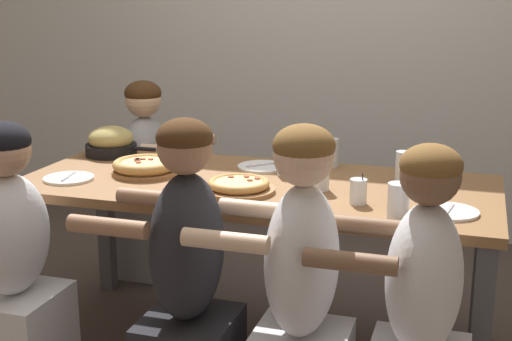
# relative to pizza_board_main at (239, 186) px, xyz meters

# --- Properties ---
(dining_table) EXTENTS (2.02, 0.87, 0.77)m
(dining_table) POSITION_rel_pizza_board_main_xyz_m (0.02, 0.17, -0.11)
(dining_table) COLOR brown
(dining_table) RESTS_ON ground
(pizza_board_main) EXTENTS (0.30, 0.30, 0.05)m
(pizza_board_main) POSITION_rel_pizza_board_main_xyz_m (0.00, 0.00, 0.00)
(pizza_board_main) COLOR #996B42
(pizza_board_main) RESTS_ON dining_table
(pizza_board_second) EXTENTS (0.30, 0.30, 0.06)m
(pizza_board_second) POSITION_rel_pizza_board_main_xyz_m (-0.49, 0.15, 0.01)
(pizza_board_second) COLOR #996B42
(pizza_board_second) RESTS_ON dining_table
(skillet_bowl) EXTENTS (0.36, 0.25, 0.14)m
(skillet_bowl) POSITION_rel_pizza_board_main_xyz_m (-0.81, 0.44, 0.04)
(skillet_bowl) COLOR black
(skillet_bowl) RESTS_ON dining_table
(empty_plate_a) EXTENTS (0.22, 0.22, 0.02)m
(empty_plate_a) POSITION_rel_pizza_board_main_xyz_m (-0.76, -0.04, -0.02)
(empty_plate_a) COLOR white
(empty_plate_a) RESTS_ON dining_table
(empty_plate_b) EXTENTS (0.23, 0.23, 0.02)m
(empty_plate_b) POSITION_rel_pizza_board_main_xyz_m (-0.02, 0.41, -0.02)
(empty_plate_b) COLOR white
(empty_plate_b) RESTS_ON dining_table
(empty_plate_c) EXTENTS (0.22, 0.22, 0.02)m
(empty_plate_c) POSITION_rel_pizza_board_main_xyz_m (0.82, -0.04, -0.02)
(empty_plate_c) COLOR white
(empty_plate_c) RESTS_ON dining_table
(cocktail_glass_blue) EXTENTS (0.07, 0.07, 0.12)m
(cocktail_glass_blue) POSITION_rel_pizza_board_main_xyz_m (0.49, -0.02, 0.02)
(cocktail_glass_blue) COLOR silver
(cocktail_glass_blue) RESTS_ON dining_table
(drinking_glass_a) EXTENTS (0.08, 0.08, 0.13)m
(drinking_glass_a) POSITION_rel_pizza_board_main_xyz_m (0.65, -0.16, 0.03)
(drinking_glass_a) COLOR silver
(drinking_glass_a) RESTS_ON dining_table
(drinking_glass_b) EXTENTS (0.06, 0.06, 0.12)m
(drinking_glass_b) POSITION_rel_pizza_board_main_xyz_m (0.10, 0.31, 0.03)
(drinking_glass_b) COLOR silver
(drinking_glass_b) RESTS_ON dining_table
(drinking_glass_c) EXTENTS (0.07, 0.07, 0.13)m
(drinking_glass_c) POSITION_rel_pizza_board_main_xyz_m (0.62, 0.36, 0.03)
(drinking_glass_c) COLOR silver
(drinking_glass_c) RESTS_ON dining_table
(drinking_glass_d) EXTENTS (0.07, 0.07, 0.15)m
(drinking_glass_d) POSITION_rel_pizza_board_main_xyz_m (0.31, 0.13, 0.04)
(drinking_glass_d) COLOR silver
(drinking_glass_d) RESTS_ON dining_table
(drinking_glass_e) EXTENTS (0.07, 0.07, 0.13)m
(drinking_glass_e) POSITION_rel_pizza_board_main_xyz_m (0.27, 0.53, 0.03)
(drinking_glass_e) COLOR silver
(drinking_glass_e) RESTS_ON dining_table
(diner_near_center) EXTENTS (0.51, 0.40, 1.15)m
(diner_near_center) POSITION_rel_pizza_board_main_xyz_m (-0.03, -0.48, -0.27)
(diner_near_center) COLOR #232328
(diner_near_center) RESTS_ON ground
(diner_near_right) EXTENTS (0.51, 0.40, 1.12)m
(diner_near_right) POSITION_rel_pizza_board_main_xyz_m (0.77, -0.48, -0.28)
(diner_near_right) COLOR silver
(diner_near_right) RESTS_ON ground
(diner_near_midright) EXTENTS (0.51, 0.40, 1.16)m
(diner_near_midright) POSITION_rel_pizza_board_main_xyz_m (0.38, -0.48, -0.26)
(diner_near_midright) COLOR silver
(diner_near_midright) RESTS_ON ground
(diner_near_left) EXTENTS (0.51, 0.40, 1.10)m
(diner_near_left) POSITION_rel_pizza_board_main_xyz_m (-0.74, -0.48, -0.29)
(diner_near_left) COLOR silver
(diner_near_left) RESTS_ON ground
(diner_far_left) EXTENTS (0.51, 0.40, 1.09)m
(diner_far_left) POSITION_rel_pizza_board_main_xyz_m (-0.82, 0.83, -0.29)
(diner_far_left) COLOR #99999E
(diner_far_left) RESTS_ON ground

